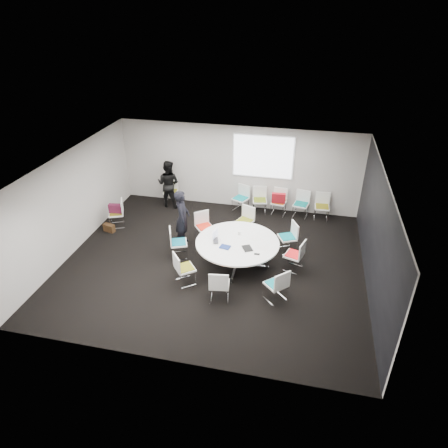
% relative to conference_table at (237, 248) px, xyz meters
% --- Properties ---
extents(room_shell, '(8.08, 7.08, 2.88)m').
position_rel_conference_table_xyz_m(room_shell, '(-0.55, -0.02, 0.86)').
color(room_shell, black).
rests_on(room_shell, ground).
extents(conference_table, '(2.20, 2.20, 0.73)m').
position_rel_conference_table_xyz_m(conference_table, '(0.00, 0.00, 0.00)').
color(conference_table, silver).
rests_on(conference_table, ground).
extents(projection_screen, '(1.90, 0.03, 1.35)m').
position_rel_conference_table_xyz_m(projection_screen, '(0.15, 3.44, 1.31)').
color(projection_screen, white).
rests_on(projection_screen, room_shell).
extents(chair_ring_a, '(0.56, 0.57, 0.88)m').
position_rel_conference_table_xyz_m(chair_ring_a, '(1.50, 0.13, -0.26)').
color(chair_ring_a, silver).
rests_on(chair_ring_a, ground).
extents(chair_ring_b, '(0.60, 0.61, 0.88)m').
position_rel_conference_table_xyz_m(chair_ring_b, '(1.25, 0.98, -0.26)').
color(chair_ring_b, silver).
rests_on(chair_ring_b, ground).
extents(chair_ring_c, '(0.60, 0.59, 0.88)m').
position_rel_conference_table_xyz_m(chair_ring_c, '(-0.08, 1.63, -0.26)').
color(chair_ring_c, silver).
rests_on(chair_ring_c, ground).
extents(chair_ring_d, '(0.64, 0.64, 0.88)m').
position_rel_conference_table_xyz_m(chair_ring_d, '(-1.18, 1.04, -0.26)').
color(chair_ring_d, silver).
rests_on(chair_ring_d, ground).
extents(chair_ring_e, '(0.59, 0.59, 0.88)m').
position_rel_conference_table_xyz_m(chair_ring_e, '(-1.66, 0.04, -0.26)').
color(chair_ring_e, silver).
rests_on(chair_ring_e, ground).
extents(chair_ring_f, '(0.64, 0.64, 0.88)m').
position_rel_conference_table_xyz_m(chair_ring_f, '(-1.14, -1.05, -0.26)').
color(chair_ring_f, silver).
rests_on(chair_ring_f, ground).
extents(chair_ring_g, '(0.52, 0.51, 0.88)m').
position_rel_conference_table_xyz_m(chair_ring_g, '(-0.14, -1.50, -0.26)').
color(chair_ring_g, silver).
rests_on(chair_ring_g, ground).
extents(chair_ring_h, '(0.64, 0.64, 0.88)m').
position_rel_conference_table_xyz_m(chair_ring_h, '(1.16, -1.20, -0.26)').
color(chair_ring_h, silver).
rests_on(chair_ring_h, ground).
extents(chair_back_a, '(0.60, 0.60, 0.88)m').
position_rel_conference_table_xyz_m(chair_back_a, '(-0.48, 3.14, -0.26)').
color(chair_back_a, silver).
rests_on(chair_back_a, ground).
extents(chair_back_b, '(0.54, 0.53, 0.88)m').
position_rel_conference_table_xyz_m(chair_back_b, '(0.16, 3.13, -0.26)').
color(chair_back_b, silver).
rests_on(chair_back_b, ground).
extents(chair_back_c, '(0.52, 0.51, 0.88)m').
position_rel_conference_table_xyz_m(chair_back_c, '(0.79, 3.15, -0.26)').
color(chair_back_c, silver).
rests_on(chair_back_c, ground).
extents(chair_back_d, '(0.54, 0.53, 0.88)m').
position_rel_conference_table_xyz_m(chair_back_d, '(1.51, 3.13, -0.26)').
color(chair_back_d, silver).
rests_on(chair_back_d, ground).
extents(chair_back_e, '(0.48, 0.47, 0.88)m').
position_rel_conference_table_xyz_m(chair_back_e, '(2.18, 3.10, -0.26)').
color(chair_back_e, silver).
rests_on(chair_back_e, ground).
extents(chair_spare_left, '(0.59, 0.60, 0.88)m').
position_rel_conference_table_xyz_m(chair_spare_left, '(-4.07, 1.26, -0.26)').
color(chair_spare_left, silver).
rests_on(chair_spare_left, ground).
extents(chair_person_back, '(0.51, 0.50, 0.88)m').
position_rel_conference_table_xyz_m(chair_person_back, '(-2.95, 3.14, -0.26)').
color(chair_person_back, silver).
rests_on(chair_person_back, ground).
extents(person_main, '(0.53, 0.69, 1.69)m').
position_rel_conference_table_xyz_m(person_main, '(-1.73, 0.72, 0.31)').
color(person_main, black).
rests_on(person_main, ground).
extents(person_back, '(0.85, 0.70, 1.63)m').
position_rel_conference_table_xyz_m(person_back, '(-2.95, 2.97, 0.28)').
color(person_back, black).
rests_on(person_back, ground).
extents(laptop, '(0.29, 0.37, 0.03)m').
position_rel_conference_table_xyz_m(laptop, '(-0.52, -0.08, 0.21)').
color(laptop, '#333338').
rests_on(laptop, conference_table).
extents(laptop_lid, '(0.08, 0.30, 0.22)m').
position_rel_conference_table_xyz_m(laptop_lid, '(-0.62, 0.09, 0.32)').
color(laptop_lid, silver).
rests_on(laptop_lid, conference_table).
extents(notebook_black, '(0.33, 0.37, 0.02)m').
position_rel_conference_table_xyz_m(notebook_black, '(0.31, -0.26, 0.20)').
color(notebook_black, black).
rests_on(notebook_black, conference_table).
extents(tablet_folio, '(0.29, 0.24, 0.03)m').
position_rel_conference_table_xyz_m(tablet_folio, '(-0.26, -0.33, 0.21)').
color(tablet_folio, navy).
rests_on(tablet_folio, conference_table).
extents(papers_right, '(0.36, 0.36, 0.00)m').
position_rel_conference_table_xyz_m(papers_right, '(0.48, 0.28, 0.19)').
color(papers_right, silver).
rests_on(papers_right, conference_table).
extents(papers_front, '(0.35, 0.29, 0.00)m').
position_rel_conference_table_xyz_m(papers_front, '(0.70, -0.14, 0.19)').
color(papers_front, silver).
rests_on(papers_front, conference_table).
extents(cup, '(0.08, 0.08, 0.09)m').
position_rel_conference_table_xyz_m(cup, '(-0.03, 0.38, 0.24)').
color(cup, white).
rests_on(cup, conference_table).
extents(phone, '(0.14, 0.08, 0.01)m').
position_rel_conference_table_xyz_m(phone, '(0.58, -0.47, 0.20)').
color(phone, black).
rests_on(phone, conference_table).
extents(maroon_bag, '(0.42, 0.19, 0.28)m').
position_rel_conference_table_xyz_m(maroon_bag, '(-4.09, 1.25, 0.08)').
color(maroon_bag, '#581731').
rests_on(maroon_bag, chair_spare_left).
extents(brown_bag, '(0.39, 0.25, 0.24)m').
position_rel_conference_table_xyz_m(brown_bag, '(-4.19, 0.88, -0.42)').
color(brown_bag, '#342110').
rests_on(brown_bag, ground).
extents(red_jacket, '(0.45, 0.18, 0.36)m').
position_rel_conference_table_xyz_m(red_jacket, '(0.78, 2.92, 0.16)').
color(red_jacket, '#A9141E').
rests_on(red_jacket, chair_back_c).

